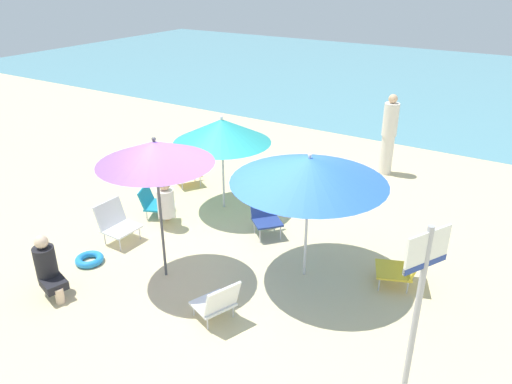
% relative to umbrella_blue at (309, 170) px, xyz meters
% --- Properties ---
extents(ground_plane, '(40.00, 40.00, 0.00)m').
position_rel_umbrella_blue_xyz_m(ground_plane, '(-1.01, -0.39, -1.68)').
color(ground_plane, beige).
extents(sea_water, '(40.00, 16.00, 0.01)m').
position_rel_umbrella_blue_xyz_m(sea_water, '(-1.01, 14.45, -1.68)').
color(sea_water, '#5693A3').
rests_on(sea_water, ground_plane).
extents(umbrella_blue, '(2.17, 2.17, 1.92)m').
position_rel_umbrella_blue_xyz_m(umbrella_blue, '(0.00, 0.00, 0.00)').
color(umbrella_blue, silver).
rests_on(umbrella_blue, ground_plane).
extents(umbrella_teal, '(1.77, 1.77, 1.79)m').
position_rel_umbrella_blue_xyz_m(umbrella_teal, '(-2.31, 1.20, -0.17)').
color(umbrella_teal, silver).
rests_on(umbrella_teal, ground_plane).
extents(umbrella_purple, '(1.59, 1.59, 2.15)m').
position_rel_umbrella_blue_xyz_m(umbrella_purple, '(-1.74, -1.10, 0.25)').
color(umbrella_purple, '#4C4C51').
rests_on(umbrella_purple, ground_plane).
extents(beach_chair_a, '(0.69, 0.68, 0.63)m').
position_rel_umbrella_blue_xyz_m(beach_chair_a, '(-3.59, 1.67, -1.35)').
color(beach_chair_a, gold).
rests_on(beach_chair_a, ground_plane).
extents(beach_chair_b, '(0.65, 0.66, 0.53)m').
position_rel_umbrella_blue_xyz_m(beach_chair_b, '(-3.22, 0.25, -1.41)').
color(beach_chair_b, teal).
rests_on(beach_chair_b, ground_plane).
extents(beach_chair_c, '(0.56, 0.56, 0.66)m').
position_rel_umbrella_blue_xyz_m(beach_chair_c, '(-3.10, -0.75, -1.34)').
color(beach_chair_c, white).
rests_on(beach_chair_c, ground_plane).
extents(beach_chair_d, '(0.67, 0.66, 0.63)m').
position_rel_umbrella_blue_xyz_m(beach_chair_d, '(-1.11, 0.74, -1.34)').
color(beach_chair_d, navy).
rests_on(beach_chair_d, ground_plane).
extents(beach_chair_e, '(0.72, 0.68, 0.59)m').
position_rel_umbrella_blue_xyz_m(beach_chair_e, '(1.28, 0.50, -1.38)').
color(beach_chair_e, gold).
rests_on(beach_chair_e, ground_plane).
extents(beach_chair_f, '(0.66, 0.64, 0.62)m').
position_rel_umbrella_blue_xyz_m(beach_chair_f, '(-0.47, -1.53, -1.38)').
color(beach_chair_f, white).
rests_on(beach_chair_f, ground_plane).
extents(person_a, '(0.50, 0.52, 0.93)m').
position_rel_umbrella_blue_xyz_m(person_a, '(-2.71, 0.05, -1.23)').
color(person_a, silver).
rests_on(person_a, ground_plane).
extents(person_b, '(0.32, 0.32, 1.76)m').
position_rel_umbrella_blue_xyz_m(person_b, '(-0.26, 4.44, -0.80)').
color(person_b, silver).
rests_on(person_b, ground_plane).
extents(person_c, '(0.53, 0.39, 0.90)m').
position_rel_umbrella_blue_xyz_m(person_c, '(-2.80, -2.28, -1.25)').
color(person_c, black).
rests_on(person_c, ground_plane).
extents(warning_sign, '(0.26, 0.47, 2.22)m').
position_rel_umbrella_blue_xyz_m(warning_sign, '(1.97, -1.75, -0.24)').
color(warning_sign, '#ADADB2').
rests_on(warning_sign, ground_plane).
extents(swim_ring, '(0.44, 0.44, 0.11)m').
position_rel_umbrella_blue_xyz_m(swim_ring, '(-2.97, -1.47, -1.63)').
color(swim_ring, '#238CD8').
rests_on(swim_ring, ground_plane).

